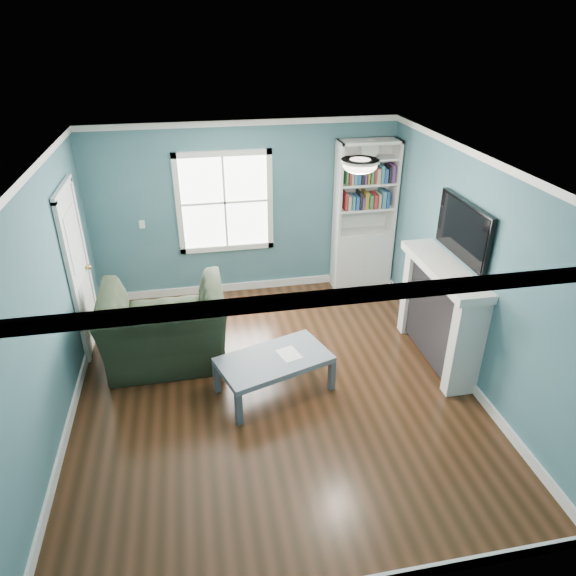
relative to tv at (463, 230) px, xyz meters
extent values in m
plane|color=black|center=(-2.20, -0.20, -1.72)|extent=(5.00, 5.00, 0.00)
plane|color=#35606D|center=(-2.20, 2.30, -0.43)|extent=(4.50, 0.00, 4.50)
plane|color=#35606D|center=(-2.20, -2.70, -0.43)|extent=(4.50, 0.00, 4.50)
plane|color=#35606D|center=(-4.45, -0.20, -0.43)|extent=(0.00, 5.00, 5.00)
plane|color=#35606D|center=(0.05, -0.20, -0.43)|extent=(0.00, 5.00, 5.00)
plane|color=white|center=(-2.20, -0.20, 0.88)|extent=(5.00, 5.00, 0.00)
cube|color=white|center=(-2.20, 2.28, -1.66)|extent=(4.50, 0.03, 0.12)
cube|color=white|center=(-4.44, -0.20, -1.66)|extent=(0.03, 5.00, 0.12)
cube|color=white|center=(0.03, -0.20, -1.66)|extent=(0.03, 5.00, 0.12)
cube|color=white|center=(-2.20, 2.28, 0.84)|extent=(4.50, 0.04, 0.08)
cube|color=white|center=(-2.20, -2.68, 0.84)|extent=(4.50, 0.04, 0.08)
cube|color=white|center=(-4.43, -0.20, 0.84)|extent=(0.04, 5.00, 0.08)
cube|color=white|center=(0.03, -0.20, 0.84)|extent=(0.04, 5.00, 0.08)
cube|color=white|center=(-2.50, 2.29, -0.27)|extent=(1.24, 0.01, 1.34)
cube|color=white|center=(-3.16, 2.28, -0.27)|extent=(0.08, 0.06, 1.50)
cube|color=white|center=(-1.84, 2.28, -0.27)|extent=(0.08, 0.06, 1.50)
cube|color=white|center=(-2.50, 2.28, -0.98)|extent=(1.40, 0.06, 0.08)
cube|color=white|center=(-2.50, 2.28, 0.44)|extent=(1.40, 0.06, 0.08)
cube|color=white|center=(-2.50, 2.28, -0.27)|extent=(1.24, 0.03, 0.03)
cube|color=white|center=(-2.50, 2.28, -0.27)|extent=(0.03, 0.03, 1.34)
cube|color=silver|center=(-0.43, 2.10, -1.27)|extent=(0.90, 0.35, 0.90)
cube|color=silver|center=(-0.86, 2.10, -0.12)|extent=(0.04, 0.35, 1.40)
cube|color=silver|center=(0.00, 2.10, -0.12)|extent=(0.04, 0.35, 1.40)
cube|color=silver|center=(-0.43, 2.26, -0.12)|extent=(0.90, 0.02, 1.40)
cube|color=silver|center=(-0.43, 2.10, 0.55)|extent=(0.90, 0.35, 0.04)
cube|color=silver|center=(-0.43, 2.10, -0.80)|extent=(0.84, 0.33, 0.03)
cube|color=silver|center=(-0.43, 2.10, -0.42)|extent=(0.84, 0.33, 0.03)
cube|color=silver|center=(-0.43, 2.10, -0.04)|extent=(0.84, 0.33, 0.03)
cube|color=silver|center=(-0.43, 2.10, 0.32)|extent=(0.84, 0.33, 0.03)
cube|color=maroon|center=(-0.43, 2.08, -0.30)|extent=(0.70, 0.25, 0.22)
cube|color=tan|center=(-0.43, 2.08, 0.08)|extent=(0.70, 0.25, 0.22)
cylinder|color=beige|center=(-0.43, 2.05, 0.46)|extent=(0.26, 0.06, 0.26)
cube|color=black|center=(-0.11, 0.00, -1.12)|extent=(0.30, 1.20, 1.10)
cube|color=black|center=(-0.13, 0.00, -1.32)|extent=(0.22, 0.65, 0.70)
cube|color=silver|center=(-0.13, -0.67, -1.12)|extent=(0.36, 0.16, 1.20)
cube|color=silver|center=(-0.13, 0.67, -1.12)|extent=(0.36, 0.16, 1.20)
cube|color=silver|center=(-0.15, 0.00, -0.47)|extent=(0.44, 1.58, 0.10)
cube|color=black|center=(0.00, 0.00, 0.00)|extent=(0.06, 1.10, 0.65)
cube|color=silver|center=(-4.43, 1.20, -0.70)|extent=(0.04, 0.80, 2.05)
cube|color=white|center=(-4.42, 0.75, -0.70)|extent=(0.05, 0.08, 2.13)
cube|color=white|center=(-4.42, 1.65, -0.70)|extent=(0.05, 0.08, 2.13)
cube|color=white|center=(-4.42, 1.20, 0.36)|extent=(0.05, 0.98, 0.08)
sphere|color=#BF8C3F|center=(-4.37, 1.50, -0.77)|extent=(0.07, 0.07, 0.07)
ellipsoid|color=white|center=(-1.30, -0.10, 0.82)|extent=(0.34, 0.34, 0.15)
cylinder|color=white|center=(-1.30, -0.10, 0.86)|extent=(0.38, 0.38, 0.03)
cube|color=white|center=(-3.70, 2.28, -0.52)|extent=(0.08, 0.01, 0.12)
imported|color=black|center=(-3.42, 0.59, -1.09)|extent=(1.47, 0.96, 1.27)
cube|color=#4C535B|center=(-2.67, -0.72, -1.53)|extent=(0.09, 0.09, 0.38)
cube|color=#4C535B|center=(-1.56, -0.35, -1.53)|extent=(0.09, 0.09, 0.38)
cube|color=#4C535B|center=(-2.86, -0.15, -1.53)|extent=(0.09, 0.09, 0.38)
cube|color=#4C535B|center=(-1.75, 0.22, -1.53)|extent=(0.09, 0.09, 0.38)
cube|color=slate|center=(-2.21, -0.25, -1.31)|extent=(1.39, 1.03, 0.07)
cube|color=white|center=(-2.03, -0.21, -1.27)|extent=(0.29, 0.33, 0.00)
camera|label=1|loc=(-2.94, -4.91, 2.12)|focal=32.00mm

